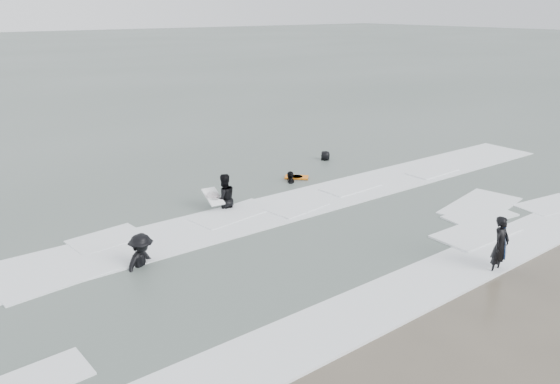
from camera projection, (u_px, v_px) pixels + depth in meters
ground at (394, 281)px, 14.22m from camera, size 320.00×320.00×0.00m
surfer_centre at (497, 272)px, 14.73m from camera, size 0.62×0.44×1.62m
surfer_wading at (224, 209)px, 19.26m from camera, size 0.98×0.81×1.86m
surfer_breaker at (143, 268)px, 14.97m from camera, size 1.38×1.18×1.85m
surfer_right_near at (290, 183)px, 22.10m from camera, size 0.95×1.00×1.66m
surfer_right_far at (325, 161)px, 25.25m from camera, size 0.95×0.87×1.63m
surf_foam at (305, 235)px, 17.02m from camera, size 30.03×9.06×0.09m
bodyboards at (321, 200)px, 18.75m from camera, size 5.43×10.36×1.25m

